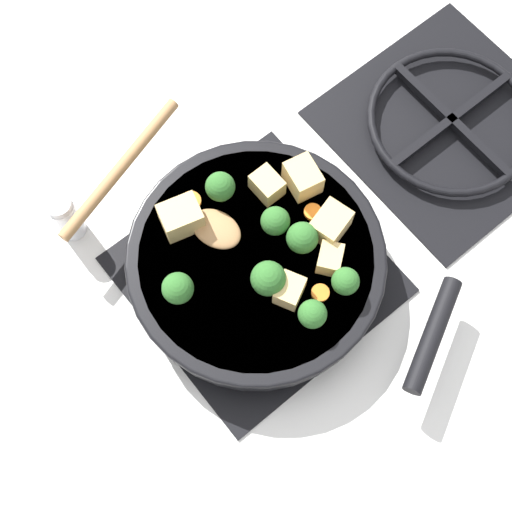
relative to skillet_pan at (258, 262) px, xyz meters
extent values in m
plane|color=silver|center=(0.00, 0.00, -0.05)|extent=(2.40, 2.40, 0.00)
cube|color=black|center=(0.00, 0.00, -0.05)|extent=(0.31, 0.31, 0.01)
torus|color=black|center=(0.00, 0.00, -0.03)|extent=(0.24, 0.24, 0.01)
cube|color=black|center=(0.00, 0.00, -0.03)|extent=(0.01, 0.23, 0.01)
cube|color=black|center=(0.00, 0.00, -0.03)|extent=(0.23, 0.01, 0.01)
cube|color=black|center=(0.00, 0.36, -0.05)|extent=(0.31, 0.31, 0.01)
torus|color=black|center=(0.00, 0.36, -0.03)|extent=(0.24, 0.24, 0.01)
cube|color=black|center=(0.00, 0.36, -0.03)|extent=(0.01, 0.23, 0.01)
cube|color=black|center=(0.00, 0.36, -0.03)|extent=(0.23, 0.01, 0.01)
cylinder|color=black|center=(0.00, 0.00, 0.00)|extent=(0.32, 0.32, 0.05)
cylinder|color=#5B3316|center=(0.00, 0.00, 0.00)|extent=(0.30, 0.30, 0.04)
torus|color=black|center=(0.00, 0.00, 0.02)|extent=(0.33, 0.33, 0.01)
cylinder|color=black|center=(0.21, 0.10, 0.01)|extent=(0.09, 0.15, 0.02)
ellipsoid|color=#A87A4C|center=(-0.06, -0.02, 0.03)|extent=(0.08, 0.07, 0.01)
cylinder|color=#A87A4C|center=(-0.20, -0.06, 0.03)|extent=(0.08, 0.23, 0.02)
cube|color=#DBB770|center=(0.06, 0.06, 0.03)|extent=(0.04, 0.05, 0.03)
cube|color=#DBB770|center=(-0.06, 0.07, 0.04)|extent=(0.04, 0.03, 0.03)
cube|color=#DBB770|center=(0.03, 0.09, 0.04)|extent=(0.05, 0.05, 0.04)
cube|color=#DBB770|center=(-0.09, -0.05, 0.04)|extent=(0.05, 0.06, 0.04)
cube|color=#DBB770|center=(0.06, 0.00, 0.04)|extent=(0.04, 0.05, 0.03)
cube|color=#DBB770|center=(-0.04, 0.11, 0.04)|extent=(0.05, 0.04, 0.04)
cylinder|color=#709956|center=(0.02, 0.05, 0.03)|extent=(0.01, 0.01, 0.01)
sphere|color=#2D6628|center=(0.02, 0.05, 0.05)|extent=(0.04, 0.04, 0.04)
cylinder|color=#709956|center=(0.04, -0.01, 0.03)|extent=(0.01, 0.01, 0.01)
sphere|color=#2D6628|center=(0.04, -0.01, 0.05)|extent=(0.04, 0.04, 0.04)
cylinder|color=#709956|center=(-0.09, 0.02, 0.03)|extent=(0.01, 0.01, 0.01)
sphere|color=#2D6628|center=(-0.09, 0.02, 0.05)|extent=(0.04, 0.04, 0.04)
cylinder|color=#709956|center=(0.10, 0.06, 0.03)|extent=(0.01, 0.01, 0.01)
sphere|color=#2D6628|center=(0.10, 0.06, 0.05)|extent=(0.03, 0.03, 0.03)
cylinder|color=#709956|center=(0.10, 0.00, 0.03)|extent=(0.01, 0.01, 0.01)
sphere|color=#2D6628|center=(0.10, 0.00, 0.05)|extent=(0.04, 0.04, 0.04)
cylinder|color=#709956|center=(-0.02, 0.04, 0.03)|extent=(0.01, 0.01, 0.01)
sphere|color=#2D6628|center=(-0.02, 0.04, 0.05)|extent=(0.04, 0.04, 0.04)
cylinder|color=#709956|center=(-0.02, -0.11, 0.03)|extent=(0.01, 0.01, 0.01)
sphere|color=#2D6628|center=(-0.02, -0.11, 0.05)|extent=(0.04, 0.04, 0.04)
cylinder|color=orange|center=(-0.11, -0.02, 0.02)|extent=(0.03, 0.03, 0.01)
cylinder|color=orange|center=(0.09, 0.03, 0.02)|extent=(0.02, 0.02, 0.01)
cylinder|color=orange|center=(0.00, 0.09, 0.02)|extent=(0.02, 0.02, 0.01)
cylinder|color=white|center=(-0.21, -0.15, -0.02)|extent=(0.04, 0.04, 0.07)
cylinder|color=#B7B7BC|center=(-0.21, -0.15, 0.03)|extent=(0.03, 0.03, 0.01)
camera|label=1|loc=(0.23, -0.19, 0.86)|focal=50.00mm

